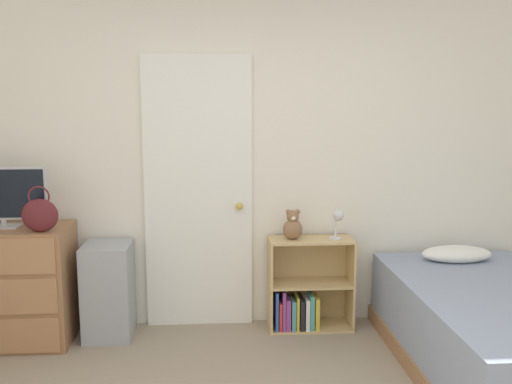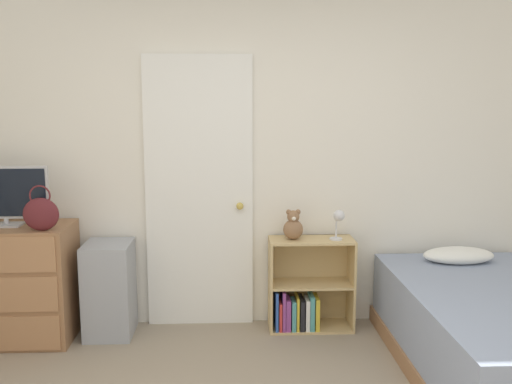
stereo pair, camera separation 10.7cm
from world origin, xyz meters
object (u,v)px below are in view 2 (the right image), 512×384
object	(u,v)px
handbag	(41,214)
desk_lamp	(338,219)
bookshelf	(305,294)
teddy_bear	(293,226)
storage_bin	(109,289)
dresser	(16,283)
tv	(4,195)
bed	(499,335)

from	to	relation	value
handbag	desk_lamp	world-z (taller)	handbag
bookshelf	teddy_bear	size ratio (longest dim) A/B	3.08
storage_bin	desk_lamp	size ratio (longest dim) A/B	3.05
dresser	tv	bearing A→B (deg)	174.03
handbag	bookshelf	world-z (taller)	handbag
bookshelf	bed	distance (m)	1.41
dresser	teddy_bear	bearing A→B (deg)	3.15
handbag	teddy_bear	distance (m)	1.81
storage_bin	bookshelf	world-z (taller)	bookshelf
tv	bookshelf	world-z (taller)	tv
teddy_bear	desk_lamp	xyz separation A→B (m)	(0.34, -0.04, 0.06)
teddy_bear	bed	distance (m)	1.58
bookshelf	bed	world-z (taller)	bookshelf
teddy_bear	storage_bin	bearing A→B (deg)	-177.88
bookshelf	teddy_bear	xyz separation A→B (m)	(-0.09, -0.00, 0.54)
handbag	teddy_bear	size ratio (longest dim) A/B	1.39
storage_bin	bed	bearing A→B (deg)	-16.76
teddy_bear	desk_lamp	size ratio (longest dim) A/B	1.00
bookshelf	desk_lamp	size ratio (longest dim) A/B	3.07
tv	desk_lamp	distance (m)	2.43
teddy_bear	tv	bearing A→B (deg)	-177.03
dresser	storage_bin	bearing A→B (deg)	5.32
teddy_bear	handbag	bearing A→B (deg)	-171.16
handbag	bed	xyz separation A→B (m)	(3.01, -0.56, -0.70)
dresser	handbag	bearing A→B (deg)	-32.02
bed	teddy_bear	bearing A→B (deg)	145.72
storage_bin	bed	xyz separation A→B (m)	(2.62, -0.79, -0.07)
tv	teddy_bear	xyz separation A→B (m)	(2.09, 0.11, -0.28)
teddy_bear	bed	xyz separation A→B (m)	(1.23, -0.84, -0.53)
bookshelf	bed	size ratio (longest dim) A/B	0.36
bookshelf	teddy_bear	distance (m)	0.55
bookshelf	dresser	bearing A→B (deg)	-176.93
bookshelf	bed	bearing A→B (deg)	-36.51
tv	bookshelf	distance (m)	2.33
handbag	bed	world-z (taller)	handbag
storage_bin	desk_lamp	distance (m)	1.80
dresser	bookshelf	distance (m)	2.15
handbag	bookshelf	bearing A→B (deg)	8.47
tv	bed	size ratio (longest dim) A/B	0.32
bookshelf	desk_lamp	bearing A→B (deg)	-9.67
storage_bin	teddy_bear	size ratio (longest dim) A/B	3.07
teddy_bear	desk_lamp	distance (m)	0.34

